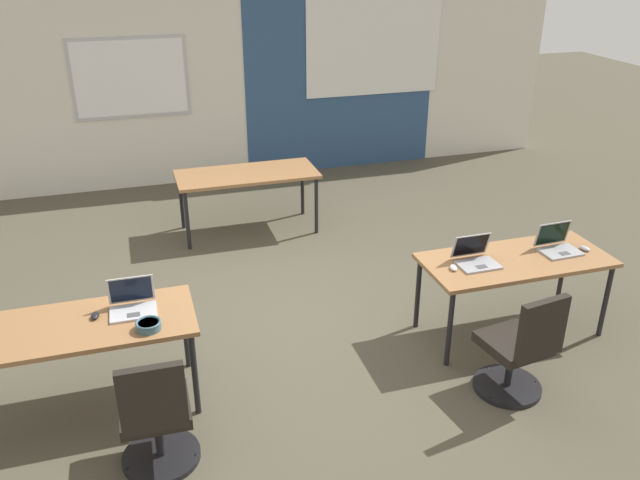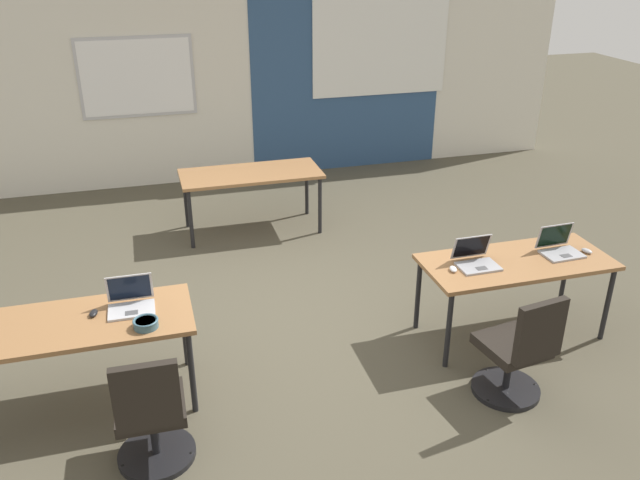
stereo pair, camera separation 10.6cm
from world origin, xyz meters
The scene contains 14 objects.
ground_plane centered at (0.00, 0.00, 0.00)m, with size 24.00×24.00×0.00m.
back_wall_assembly centered at (0.05, 4.20, 1.41)m, with size 10.00×0.27×2.80m.
desk_near_left centered at (-1.75, -0.60, 0.66)m, with size 1.60×0.70×0.72m.
desk_near_right centered at (1.75, -0.60, 0.66)m, with size 1.60×0.70×0.72m.
desk_far_center centered at (0.00, 2.20, 0.66)m, with size 1.60×0.70×0.72m.
laptop_near_right_inner centered at (1.37, -0.58, 0.77)m, with size 0.33×0.30×0.23m.
mouse_near_right_inner centered at (1.15, -0.63, 0.74)m, with size 0.08×0.11×0.03m.
chair_near_right_inner centered at (1.33, -1.39, 0.38)m, with size 0.52×0.57×0.92m.
laptop_near_left_inner centered at (-1.38, -0.52, 0.77)m, with size 0.33×0.27×0.24m.
mouse_near_left_inner centered at (-1.64, -0.55, 0.74)m, with size 0.08×0.11×0.03m.
chair_near_left_inner centered at (-1.31, -1.37, 0.38)m, with size 0.52×0.54×0.92m.
laptop_near_right_end centered at (2.17, -0.57, 0.77)m, with size 0.34×0.29×0.23m.
mouse_near_right_end centered at (2.40, -0.64, 0.74)m, with size 0.08×0.11×0.03m.
snack_bowl centered at (-1.28, -0.81, 0.76)m, with size 0.18×0.18×0.06m.
Camera 2 is at (-1.17, -4.85, 3.21)m, focal length 36.76 mm.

